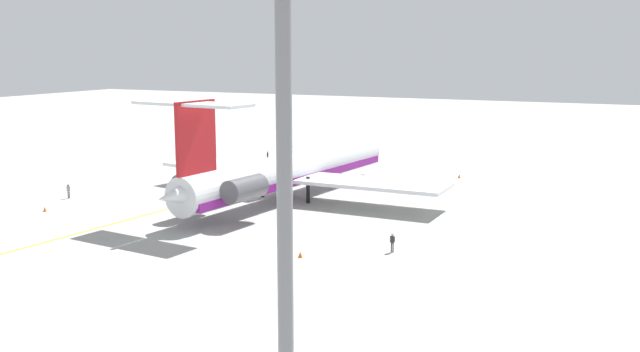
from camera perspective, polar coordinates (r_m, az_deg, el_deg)
The scene contains 10 objects.
ground at distance 91.51m, azimuth -5.61°, elevation -1.58°, with size 358.54×358.54×0.00m, color #9E9E99.
main_jetliner at distance 88.19m, azimuth -2.79°, elevation 0.39°, with size 45.19×39.97×13.16m.
ground_crew_near_nose at distance 66.37m, azimuth 5.74°, elevation -5.07°, with size 0.29×0.45×1.80m.
ground_crew_near_tail at distance 118.88m, azimuth -4.16°, elevation 1.67°, with size 0.30×0.34×1.69m.
ground_crew_portside at distance 94.71m, azimuth -19.25°, elevation -1.01°, with size 0.29×0.44×1.79m.
safety_cone_nose at distance 64.71m, azimuth -1.57°, elevation -6.22°, with size 0.40×0.40×0.55m, color #EA590F.
safety_cone_wingtip at distance 88.21m, azimuth -20.90°, elevation -2.47°, with size 0.40×0.40×0.55m, color #EA590F.
safety_cone_tail at distance 105.45m, azimuth 10.93°, elevation -0.01°, with size 0.40×0.40×0.55m, color #EA590F.
taxiway_centreline at distance 94.22m, azimuth -7.08°, elevation -1.27°, with size 73.52×0.36×0.01m, color gold.
light_mast at distance 30.72m, azimuth -2.82°, elevation -0.28°, with size 4.00×0.70×23.45m.
Camera 1 is at (76.92, 46.02, 18.46)m, focal length 40.54 mm.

